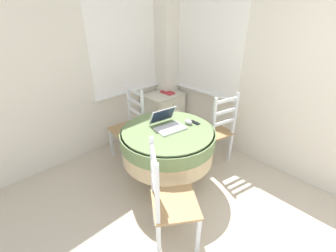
% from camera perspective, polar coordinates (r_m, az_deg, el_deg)
% --- Properties ---
extents(corner_room_shell, '(4.16, 4.81, 2.55)m').
position_cam_1_polar(corner_room_shell, '(2.61, 3.50, 14.00)').
color(corner_room_shell, silver).
rests_on(corner_room_shell, ground_plane).
extents(round_dining_table, '(1.05, 1.05, 0.73)m').
position_cam_1_polar(round_dining_table, '(2.52, -0.09, -4.06)').
color(round_dining_table, '#4C3D2D').
rests_on(round_dining_table, ground_plane).
extents(laptop, '(0.36, 0.35, 0.20)m').
position_cam_1_polar(laptop, '(2.46, -0.10, 0.58)').
color(laptop, silver).
rests_on(laptop, round_dining_table).
extents(computer_mouse, '(0.06, 0.10, 0.05)m').
position_cam_1_polar(computer_mouse, '(2.55, 5.20, 1.05)').
color(computer_mouse, silver).
rests_on(computer_mouse, round_dining_table).
extents(cell_phone, '(0.05, 0.13, 0.01)m').
position_cam_1_polar(cell_phone, '(2.59, 6.83, 0.89)').
color(cell_phone, black).
rests_on(cell_phone, round_dining_table).
extents(dining_chair_near_back_window, '(0.42, 0.43, 1.01)m').
position_cam_1_polar(dining_chair_near_back_window, '(3.10, -9.80, -0.19)').
color(dining_chair_near_back_window, '#A87F51').
rests_on(dining_chair_near_back_window, ground_plane).
extents(dining_chair_near_right_window, '(0.47, 0.46, 1.01)m').
position_cam_1_polar(dining_chair_near_right_window, '(3.01, 12.12, -1.34)').
color(dining_chair_near_right_window, '#A87F51').
rests_on(dining_chair_near_right_window, ground_plane).
extents(dining_chair_camera_near, '(0.54, 0.54, 1.01)m').
position_cam_1_polar(dining_chair_camera_near, '(1.98, 0.40, -18.73)').
color(dining_chair_camera_near, '#A87F51').
rests_on(dining_chair_camera_near, ground_plane).
extents(corner_cabinet, '(0.62, 0.48, 0.67)m').
position_cam_1_polar(corner_cabinet, '(3.81, -1.12, 3.49)').
color(corner_cabinet, silver).
rests_on(corner_cabinet, ground_plane).
extents(book_on_cabinet, '(0.13, 0.23, 0.02)m').
position_cam_1_polar(book_on_cabinet, '(3.71, -0.13, 8.53)').
color(book_on_cabinet, '#BC3338').
rests_on(book_on_cabinet, corner_cabinet).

